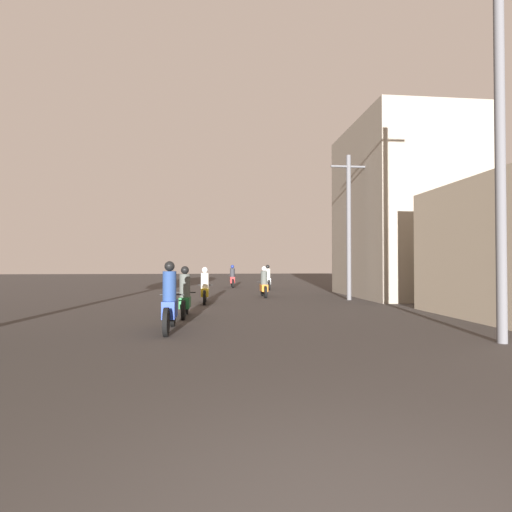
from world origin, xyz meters
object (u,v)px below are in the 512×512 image
Objects in this scene: motorcycle_red at (232,278)px; building_right_far at (402,211)px; utility_pole_far at (349,224)px; motorcycle_blue at (170,303)px; motorcycle_white at (268,280)px; motorcycle_green at (185,297)px; motorcycle_orange at (264,285)px; motorcycle_yellow at (205,289)px; utility_pole_near at (500,127)px.

motorcycle_red is 0.24× the size of building_right_far.
utility_pole_far is at bearing -153.73° from building_right_far.
building_right_far is 1.31× the size of utility_pole_far.
motorcycle_white is at bearing 68.89° from motorcycle_blue.
motorcycle_blue reaches higher than motorcycle_green.
motorcycle_orange is 4.88m from utility_pole_far.
motorcycle_yellow is at bearing 79.36° from motorcycle_blue.
building_right_far reaches higher than motorcycle_orange.
motorcycle_red is (2.06, 14.54, 0.00)m from motorcycle_green.
motorcycle_yellow is at bearing -106.35° from motorcycle_red.
motorcycle_green reaches higher than motorcycle_red.
motorcycle_blue reaches higher than motorcycle_orange.
utility_pole_near reaches higher than motorcycle_red.
motorcycle_blue is at bearing -100.28° from motorcycle_white.
motorcycle_blue reaches higher than motorcycle_white.
motorcycle_red is at bearing 137.50° from motorcycle_white.
motorcycle_blue is 1.03× the size of motorcycle_red.
building_right_far is 0.99× the size of utility_pole_near.
motorcycle_blue is 8.10m from utility_pole_near.
motorcycle_red is at bearing 134.89° from building_right_far.
building_right_far is at bearing 73.29° from utility_pole_near.
motorcycle_blue is at bearing 162.77° from utility_pole_near.
motorcycle_yellow is 6.93m from utility_pole_far.
motorcycle_yellow is (0.67, 6.53, -0.08)m from motorcycle_blue.
motorcycle_orange is 0.21× the size of utility_pole_near.
utility_pole_far is (3.55, -1.88, 2.77)m from motorcycle_orange.
motorcycle_orange is 7.81m from motorcycle_red.
motorcycle_orange is (3.41, 9.30, -0.08)m from motorcycle_blue.
building_right_far is at bearing 4.94° from motorcycle_orange.
motorcycle_yellow is 0.23× the size of building_right_far.
motorcycle_red reaches higher than motorcycle_yellow.
utility_pole_far reaches higher than motorcycle_orange.
motorcycle_red is (-2.06, 2.33, -0.00)m from motorcycle_white.
motorcycle_green is at bearing -88.37° from motorcycle_yellow.
motorcycle_white reaches higher than motorcycle_orange.
utility_pole_far reaches higher than motorcycle_yellow.
motorcycle_orange is at bearing -93.36° from motorcycle_white.
motorcycle_white is 0.98× the size of motorcycle_red.
motorcycle_red is at bearing 116.19° from utility_pole_far.
motorcycle_white is 3.12m from motorcycle_red.
utility_pole_near is (-3.35, -11.15, 0.22)m from building_right_far.
motorcycle_blue reaches higher than motorcycle_yellow.
motorcycle_white is (0.89, 5.39, 0.03)m from motorcycle_orange.
motorcycle_yellow is (0.49, 4.06, -0.02)m from motorcycle_green.
motorcycle_yellow is 10.49m from building_right_far.
motorcycle_blue reaches higher than motorcycle_red.
utility_pole_far is at bearing 16.55° from motorcycle_yellow.
motorcycle_red is at bearing 77.72° from motorcycle_blue.
motorcycle_white is 0.23× the size of utility_pole_near.
motorcycle_red is at bearing 87.05° from motorcycle_green.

